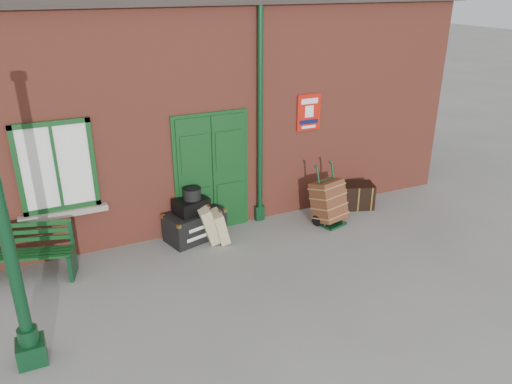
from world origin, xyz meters
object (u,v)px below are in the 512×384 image
bench (24,251)px  houdini_trunk (195,225)px  porter_trolley (329,202)px  dark_trunk (355,195)px

bench → houdini_trunk: size_ratio=1.49×
houdini_trunk → porter_trolley: size_ratio=0.90×
houdini_trunk → porter_trolley: bearing=-27.1°
houdini_trunk → dark_trunk: (3.46, -0.10, -0.00)m
porter_trolley → dark_trunk: size_ratio=1.64×
bench → porter_trolley: 5.40m
bench → houdini_trunk: bench is taller
houdini_trunk → bench: bearing=166.6°
porter_trolley → dark_trunk: bearing=8.3°
bench → porter_trolley: size_ratio=1.34×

